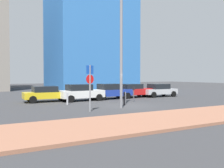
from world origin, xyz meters
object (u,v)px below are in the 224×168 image
at_px(parked_car_white, 81,92).
at_px(street_lamp, 121,39).
at_px(parked_car_red, 133,90).
at_px(parked_car_silver, 159,90).
at_px(traffic_bollard_near, 67,99).
at_px(parked_car_yellow, 47,94).
at_px(parking_sign_post, 90,82).
at_px(parked_car_blue, 111,91).
at_px(traffic_bollard_mid, 125,98).
at_px(parking_meter, 134,92).
at_px(traffic_bollard_far, 124,99).

bearing_deg(parked_car_white, street_lamp, -83.41).
relative_size(parked_car_white, parked_car_red, 1.06).
xyz_separation_m(parked_car_silver, traffic_bollard_near, (-11.54, -2.45, -0.27)).
bearing_deg(traffic_bollard_near, parked_car_red, 19.77).
relative_size(parked_car_yellow, traffic_bollard_near, 4.44).
bearing_deg(parked_car_red, traffic_bollard_near, -160.23).
distance_m(parking_sign_post, traffic_bollard_near, 4.65).
relative_size(parked_car_white, parked_car_blue, 0.96).
distance_m(parked_car_white, traffic_bollard_mid, 4.77).
height_order(parked_car_yellow, parked_car_blue, parked_car_blue).
height_order(parking_sign_post, parking_meter, parking_sign_post).
bearing_deg(street_lamp, parked_car_silver, 35.88).
height_order(parking_meter, traffic_bollard_near, parking_meter).
distance_m(parked_car_white, traffic_bollard_near, 3.15).
bearing_deg(parked_car_blue, parking_sign_post, -127.15).
distance_m(parked_car_red, traffic_bollard_near, 9.02).
relative_size(parking_meter, traffic_bollard_near, 1.43).
bearing_deg(traffic_bollard_mid, parking_sign_post, -149.26).
xyz_separation_m(street_lamp, traffic_bollard_near, (-2.81, 3.86, -4.52)).
xyz_separation_m(parked_car_blue, parked_car_silver, (6.06, -0.25, -0.04)).
height_order(parked_car_white, parked_car_silver, parked_car_white).
bearing_deg(parking_meter, parking_sign_post, -148.59).
bearing_deg(traffic_bollard_far, parking_sign_post, -153.76).
relative_size(parked_car_blue, parked_car_silver, 1.08).
bearing_deg(parking_meter, traffic_bollard_far, -140.32).
distance_m(parking_sign_post, street_lamp, 4.15).
xyz_separation_m(parked_car_blue, parking_meter, (0.46, -3.54, 0.10)).
relative_size(parking_sign_post, traffic_bollard_near, 3.19).
distance_m(parked_car_yellow, parked_car_white, 3.10).
bearing_deg(parking_sign_post, street_lamp, 11.55).
height_order(parked_car_white, parking_sign_post, parking_sign_post).
bearing_deg(traffic_bollard_far, street_lamp, -129.20).
height_order(parked_car_blue, traffic_bollard_mid, parked_car_blue).
height_order(parked_car_blue, parking_sign_post, parking_sign_post).
distance_m(parked_car_blue, parked_car_silver, 6.07).
xyz_separation_m(parked_car_red, traffic_bollard_near, (-8.49, -3.05, -0.29)).
height_order(parked_car_red, parking_meter, parked_car_red).
xyz_separation_m(parked_car_white, parked_car_red, (6.39, 0.73, -0.04)).
xyz_separation_m(parked_car_white, parking_sign_post, (-2.02, -6.73, 1.12)).
bearing_deg(parked_car_red, traffic_bollard_mid, -129.78).
bearing_deg(street_lamp, parked_car_white, 96.59).
distance_m(parked_car_blue, street_lamp, 8.24).
bearing_deg(traffic_bollard_mid, parked_car_blue, 76.92).
distance_m(parked_car_blue, parking_meter, 3.58).
height_order(parked_car_yellow, parked_car_red, parked_car_red).
relative_size(parking_sign_post, street_lamp, 0.35).
height_order(parked_car_red, traffic_bollard_mid, parked_car_red).
bearing_deg(parked_car_red, traffic_bollard_far, -129.46).
distance_m(parking_sign_post, traffic_bollard_far, 4.47).
xyz_separation_m(street_lamp, traffic_bollard_far, (1.07, 1.32, -4.48)).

